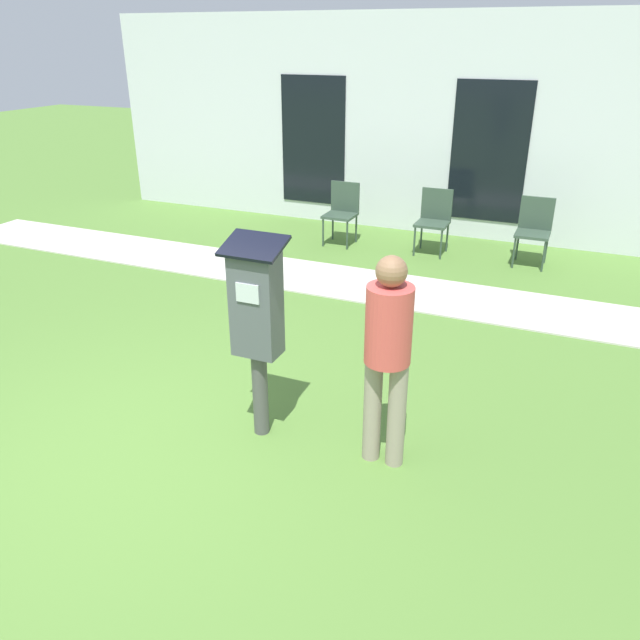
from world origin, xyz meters
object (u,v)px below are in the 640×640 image
parking_meter (257,314)px  outdoor_chair_middle (434,216)px  person_standing (388,347)px  outdoor_chair_right (534,226)px  outdoor_chair_left (342,208)px

parking_meter → outdoor_chair_middle: size_ratio=1.77×
person_standing → outdoor_chair_middle: bearing=69.1°
parking_meter → outdoor_chair_middle: parking_meter is taller
person_standing → parking_meter: bearing=151.2°
parking_meter → outdoor_chair_right: parking_meter is taller
outdoor_chair_right → person_standing: bearing=-99.9°
person_standing → outdoor_chair_left: size_ratio=1.76×
outdoor_chair_right → outdoor_chair_middle: bearing=177.2°
parking_meter → person_standing: parking_meter is taller
person_standing → outdoor_chair_left: (-2.21, 4.83, -0.40)m
parking_meter → outdoor_chair_right: bearing=73.5°
parking_meter → outdoor_chair_middle: bearing=88.5°
outdoor_chair_middle → outdoor_chair_right: size_ratio=1.00×
outdoor_chair_left → outdoor_chair_middle: size_ratio=1.00×
parking_meter → outdoor_chair_left: bearing=104.2°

